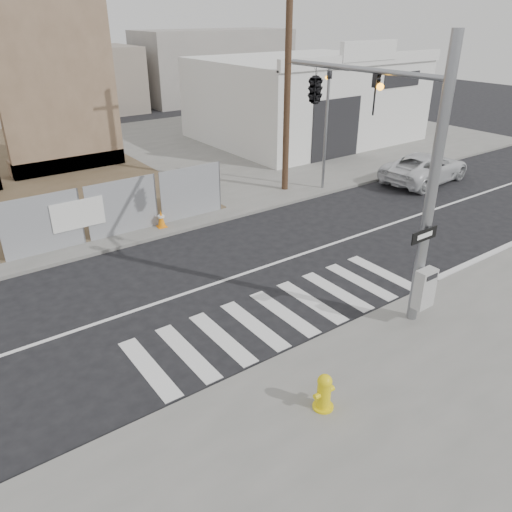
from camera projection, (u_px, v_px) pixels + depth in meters
ground at (233, 278)px, 15.46m from camera, size 100.00×100.00×0.00m
sidewalk_far at (82, 171)px, 25.60m from camera, size 50.00×20.00×0.12m
signal_pole at (351, 122)px, 13.18m from camera, size 0.96×5.87×7.00m
far_signal_pole at (327, 113)px, 21.48m from camera, size 0.16×0.20×5.60m
concrete_wall_right at (61, 105)px, 23.94m from camera, size 5.50×1.30×8.00m
auto_shop at (304, 98)px, 31.14m from camera, size 12.00×10.20×5.95m
utility_pole_right at (288, 71)px, 20.58m from camera, size 1.60×0.28×10.00m
fire_hydrant at (324, 392)px, 10.05m from camera, size 0.50×0.44×0.82m
suv at (425, 167)px, 23.89m from camera, size 5.19×2.75×1.39m
traffic_cone_d at (161, 219)px, 18.64m from camera, size 0.37×0.37×0.66m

